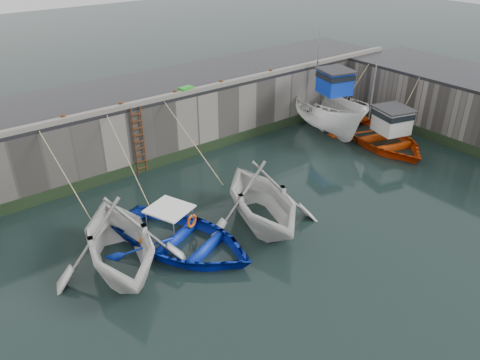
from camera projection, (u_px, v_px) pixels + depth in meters
ground at (330, 264)px, 15.96m from camera, size 120.00×120.00×0.00m
quay_back at (152, 117)px, 23.93m from camera, size 30.00×5.00×3.00m
road_back at (149, 87)px, 23.16m from camera, size 30.00×5.00×0.16m
kerb_back at (173, 95)px, 21.44m from camera, size 30.00×0.30×0.20m
algae_back at (179, 156)px, 22.76m from camera, size 30.00×0.08×0.50m
algae_right at (456, 144)px, 23.93m from camera, size 0.08×15.00×0.50m
ladder at (139, 141)px, 21.02m from camera, size 0.51×0.08×3.20m
boat_near_white at (122, 266)px, 15.86m from camera, size 5.70×6.25×2.82m
boat_near_white_rope at (78, 213)px, 18.75m from camera, size 0.04×4.19×3.10m
boat_near_blue at (183, 247)px, 16.79m from camera, size 5.86×6.75×1.17m
boat_near_blue_rope at (130, 198)px, 19.79m from camera, size 0.04×4.47×3.10m
boat_near_blacktrim at (261, 222)px, 18.20m from camera, size 5.85×6.34×2.78m
boat_near_blacktrim_rope at (197, 177)px, 21.36m from camera, size 0.04×4.85×3.10m
boat_far_white at (326, 110)px, 25.92m from camera, size 4.07×7.11×5.59m
boat_far_orange at (382, 137)px, 24.44m from camera, size 5.67×6.88×4.24m
fish_crate at (186, 90)px, 21.96m from camera, size 0.72×0.52×0.30m
bollard_a at (63, 118)px, 18.83m from camera, size 0.18×0.18×0.28m
bollard_b at (121, 105)px, 20.16m from camera, size 0.18×0.18×0.28m
bollard_c at (175, 93)px, 21.60m from camera, size 0.18×0.18×0.28m
bollard_d at (221, 83)px, 22.98m from camera, size 0.18×0.18×0.28m
bollard_e at (270, 72)px, 24.68m from camera, size 0.18×0.18×0.28m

